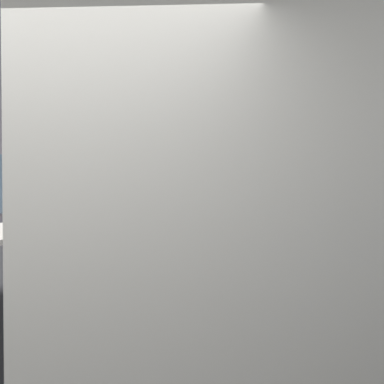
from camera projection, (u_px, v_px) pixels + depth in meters
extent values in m
plane|color=black|center=(201.00, 203.00, 36.12)|extent=(120.00, 120.00, 0.00)
cube|color=#ADA89E|center=(133.00, 202.00, 36.39)|extent=(2.40, 110.00, 0.15)
cube|color=#9E9991|center=(269.00, 202.00, 35.85)|extent=(2.40, 110.00, 0.15)
cube|color=slate|center=(97.00, 184.00, 31.26)|extent=(0.08, 15.79, 2.40)
cube|color=slate|center=(100.00, 69.00, 49.38)|extent=(10.84, 15.54, 29.65)
cube|color=slate|center=(147.00, 184.00, 49.38)|extent=(0.08, 13.99, 2.40)
cube|color=slate|center=(315.00, 184.00, 21.91)|extent=(0.08, 14.66, 2.40)
cube|color=#B2A893|center=(331.00, 54.00, 39.59)|extent=(11.11, 18.27, 27.04)
cube|color=slate|center=(270.00, 184.00, 40.08)|extent=(0.08, 16.45, 2.40)
cube|color=silver|center=(223.00, 180.00, 7.88)|extent=(2.55, 11.50, 2.75)
cube|color=slate|center=(224.00, 153.00, 7.87)|extent=(2.57, 11.04, 0.90)
cube|color=black|center=(219.00, 217.00, 13.59)|extent=(2.55, 0.16, 0.44)
cylinder|color=black|center=(178.00, 225.00, 11.50)|extent=(0.30, 1.00, 1.00)
cylinder|color=black|center=(263.00, 226.00, 11.39)|extent=(0.30, 1.00, 1.00)
cylinder|color=black|center=(108.00, 309.00, 3.81)|extent=(0.30, 1.00, 1.00)
cylinder|color=black|center=(366.00, 312.00, 3.70)|extent=(0.30, 1.00, 1.00)
cube|color=silver|center=(171.00, 154.00, 13.08)|extent=(0.08, 0.24, 0.40)
cube|color=silver|center=(229.00, 192.00, 47.69)|extent=(1.71, 4.41, 0.75)
cube|color=slate|center=(229.00, 186.00, 47.46)|extent=(1.58, 1.99, 0.55)
cylinder|color=black|center=(222.00, 195.00, 49.52)|extent=(0.22, 0.64, 0.64)
cylinder|color=black|center=(235.00, 195.00, 49.45)|extent=(0.22, 0.64, 0.64)
cylinder|color=black|center=(222.00, 196.00, 45.95)|extent=(0.22, 0.64, 0.64)
cylinder|color=black|center=(236.00, 196.00, 45.88)|extent=(0.22, 0.64, 0.64)
cube|color=#B7BABF|center=(181.00, 197.00, 30.16)|extent=(1.81, 4.69, 0.75)
cube|color=slate|center=(181.00, 188.00, 29.92)|extent=(1.66, 2.11, 0.55)
cylinder|color=black|center=(172.00, 201.00, 32.14)|extent=(0.22, 0.64, 0.64)
cylinder|color=black|center=(194.00, 201.00, 32.06)|extent=(0.22, 0.64, 0.64)
cylinder|color=black|center=(167.00, 203.00, 28.28)|extent=(0.22, 0.64, 0.64)
cylinder|color=black|center=(191.00, 203.00, 28.20)|extent=(0.22, 0.64, 0.64)
ellipsoid|color=white|center=(65.00, 287.00, 4.49)|extent=(0.22, 0.60, 0.26)
sphere|color=white|center=(77.00, 271.00, 4.87)|extent=(0.20, 0.20, 0.20)
sphere|color=black|center=(72.00, 269.00, 4.89)|extent=(0.07, 0.07, 0.07)
sphere|color=black|center=(82.00, 269.00, 4.88)|extent=(0.07, 0.07, 0.07)
cylinder|color=white|center=(51.00, 292.00, 4.09)|extent=(0.03, 0.16, 0.19)
cylinder|color=white|center=(66.00, 312.00, 4.71)|extent=(0.06, 0.06, 0.40)
cylinder|color=white|center=(78.00, 313.00, 4.70)|extent=(0.06, 0.06, 0.40)
cylinder|color=white|center=(51.00, 325.00, 4.29)|extent=(0.06, 0.06, 0.40)
cylinder|color=white|center=(65.00, 325.00, 4.28)|extent=(0.06, 0.06, 0.40)
sphere|color=black|center=(73.00, 281.00, 4.58)|extent=(0.04, 0.04, 0.04)
sphere|color=black|center=(57.00, 287.00, 4.41)|extent=(0.04, 0.04, 0.04)
sphere|color=black|center=(61.00, 285.00, 4.31)|extent=(0.04, 0.04, 0.04)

